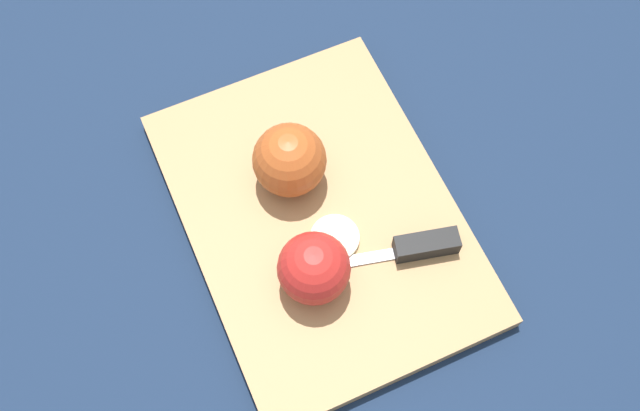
{
  "coord_description": "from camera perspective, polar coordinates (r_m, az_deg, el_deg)",
  "views": [
    {
      "loc": [
        0.32,
        -0.08,
        0.77
      ],
      "look_at": [
        0.0,
        0.0,
        0.04
      ],
      "focal_mm": 42.0,
      "sensor_mm": 36.0,
      "label": 1
    }
  ],
  "objects": [
    {
      "name": "ground_plane",
      "position": [
        0.83,
        0.0,
        -1.14
      ],
      "size": [
        4.0,
        4.0,
        0.0
      ],
      "primitive_type": "plane",
      "color": "#14233D"
    },
    {
      "name": "apple_slice",
      "position": [
        0.8,
        1.14,
        -2.49
      ],
      "size": [
        0.05,
        0.05,
        0.01
      ],
      "color": "beige",
      "rests_on": "cutting_board"
    },
    {
      "name": "cutting_board",
      "position": [
        0.82,
        0.0,
        -0.86
      ],
      "size": [
        0.43,
        0.35,
        0.02
      ],
      "color": "#A37A4C",
      "rests_on": "ground_plane"
    },
    {
      "name": "apple_half_right",
      "position": [
        0.75,
        -0.47,
        -4.82
      ],
      "size": [
        0.07,
        0.07,
        0.07
      ],
      "rotation": [
        0.0,
        0.0,
        5.89
      ],
      "color": "red",
      "rests_on": "cutting_board"
    },
    {
      "name": "apple_half_left",
      "position": [
        0.8,
        -2.34,
        3.49
      ],
      "size": [
        0.08,
        0.08,
        0.08
      ],
      "rotation": [
        0.0,
        0.0,
        2.79
      ],
      "color": "#AD4C1E",
      "rests_on": "cutting_board"
    },
    {
      "name": "knife",
      "position": [
        0.8,
        7.71,
        -3.08
      ],
      "size": [
        0.03,
        0.15,
        0.02
      ],
      "rotation": [
        0.0,
        0.0,
        -1.62
      ],
      "color": "silver",
      "rests_on": "cutting_board"
    }
  ]
}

